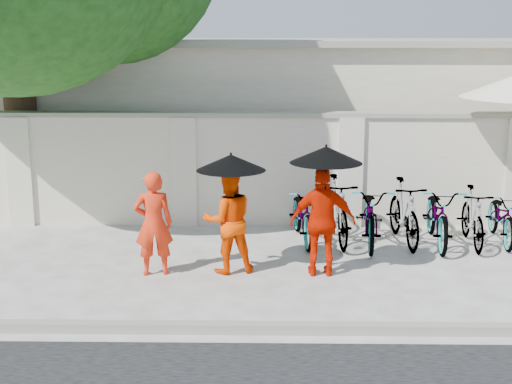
{
  "coord_description": "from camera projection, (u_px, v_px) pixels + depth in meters",
  "views": [
    {
      "loc": [
        0.52,
        -9.58,
        3.49
      ],
      "look_at": [
        0.34,
        1.03,
        1.1
      ],
      "focal_mm": 50.0,
      "sensor_mm": 36.0,
      "label": 1
    }
  ],
  "objects": [
    {
      "name": "bike_1",
      "position": [
        337.0,
        210.0,
        11.98
      ],
      "size": [
        0.69,
        1.89,
        1.11
      ],
      "primitive_type": "imported",
      "rotation": [
        0.0,
        0.0,
        0.09
      ],
      "color": "gray",
      "rests_on": "ground"
    },
    {
      "name": "building_behind",
      "position": [
        332.0,
        115.0,
        16.56
      ],
      "size": [
        14.0,
        6.0,
        3.2
      ],
      "primitive_type": "cube",
      "color": "silver",
      "rests_on": "ground"
    },
    {
      "name": "monk_center",
      "position": [
        228.0,
        221.0,
        10.45
      ],
      "size": [
        0.89,
        0.77,
        1.57
      ],
      "primitive_type": "imported",
      "rotation": [
        0.0,
        0.0,
        3.4
      ],
      "color": "#FF4400",
      "rests_on": "ground"
    },
    {
      "name": "bike_4",
      "position": [
        438.0,
        215.0,
        11.85
      ],
      "size": [
        0.82,
        1.99,
        1.02
      ],
      "primitive_type": "imported",
      "rotation": [
        0.0,
        0.0,
        -0.07
      ],
      "color": "gray",
      "rests_on": "ground"
    },
    {
      "name": "monk_left",
      "position": [
        153.0,
        223.0,
        10.34
      ],
      "size": [
        0.63,
        0.47,
        1.54
      ],
      "primitive_type": "imported",
      "rotation": [
        0.0,
        0.0,
        3.34
      ],
      "color": "#F63011",
      "rests_on": "ground"
    },
    {
      "name": "kerb",
      "position": [
        224.0,
        328.0,
        8.45
      ],
      "size": [
        40.0,
        0.16,
        0.12
      ],
      "primitive_type": "cube",
      "color": "gray",
      "rests_on": "ground"
    },
    {
      "name": "bike_0",
      "position": [
        303.0,
        214.0,
        12.06
      ],
      "size": [
        0.84,
        1.87,
        0.95
      ],
      "primitive_type": "imported",
      "rotation": [
        0.0,
        0.0,
        0.12
      ],
      "color": "gray",
      "rests_on": "ground"
    },
    {
      "name": "bike_2",
      "position": [
        371.0,
        214.0,
        11.87
      ],
      "size": [
        0.86,
        2.01,
        1.03
      ],
      "primitive_type": "imported",
      "rotation": [
        0.0,
        0.0,
        -0.09
      ],
      "color": "gray",
      "rests_on": "ground"
    },
    {
      "name": "bike_6",
      "position": [
        502.0,
        217.0,
        12.01
      ],
      "size": [
        0.72,
        1.74,
        0.89
      ],
      "primitive_type": "imported",
      "rotation": [
        0.0,
        0.0,
        -0.08
      ],
      "color": "gray",
      "rests_on": "ground"
    },
    {
      "name": "bike_3",
      "position": [
        404.0,
        212.0,
        11.91
      ],
      "size": [
        0.65,
        1.83,
        1.08
      ],
      "primitive_type": "imported",
      "rotation": [
        0.0,
        0.0,
        0.08
      ],
      "color": "gray",
      "rests_on": "ground"
    },
    {
      "name": "parasol_right",
      "position": [
        326.0,
        155.0,
        10.0
      ],
      "size": [
        1.03,
        1.03,
        1.01
      ],
      "color": "black",
      "rests_on": "ground"
    },
    {
      "name": "bike_5",
      "position": [
        473.0,
        217.0,
        11.8
      ],
      "size": [
        0.57,
        1.65,
        0.98
      ],
      "primitive_type": "imported",
      "rotation": [
        0.0,
        0.0,
        -0.07
      ],
      "color": "gray",
      "rests_on": "ground"
    },
    {
      "name": "monk_right",
      "position": [
        323.0,
        222.0,
        10.3
      ],
      "size": [
        0.95,
        0.4,
        1.61
      ],
      "primitive_type": "imported",
      "rotation": [
        0.0,
        0.0,
        3.15
      ],
      "color": "red",
      "rests_on": "ground"
    },
    {
      "name": "compound_wall",
      "position": [
        294.0,
        171.0,
        13.0
      ],
      "size": [
        20.0,
        0.3,
        2.0
      ],
      "primitive_type": "cube",
      "color": "silver",
      "rests_on": "ground"
    },
    {
      "name": "parasol_center",
      "position": [
        231.0,
        162.0,
        10.17
      ],
      "size": [
        1.0,
        1.0,
        0.89
      ],
      "color": "black",
      "rests_on": "ground"
    },
    {
      "name": "ground",
      "position": [
        231.0,
        283.0,
        10.12
      ],
      "size": [
        80.0,
        80.0,
        0.0
      ],
      "primitive_type": "plane",
      "color": "silver"
    }
  ]
}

